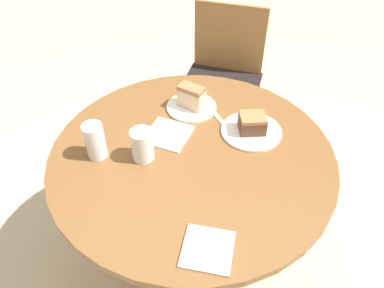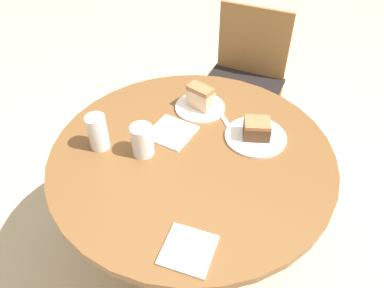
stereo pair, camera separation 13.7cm
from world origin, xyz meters
TOP-DOWN VIEW (x-y plane):
  - ground_plane at (0.00, 0.00)m, footprint 8.00×8.00m
  - table at (0.00, 0.00)m, footprint 1.07×1.07m
  - chair at (0.08, 0.89)m, footprint 0.52×0.53m
  - plate_near at (-0.03, 0.27)m, footprint 0.21×0.21m
  - plate_far at (0.22, 0.14)m, footprint 0.24×0.24m
  - cake_slice_near at (-0.03, 0.27)m, footprint 0.13×0.10m
  - cake_slice_far at (0.22, 0.14)m, footprint 0.11×0.10m
  - glass_lemonade at (-0.17, -0.05)m, footprint 0.08×0.08m
  - glass_water at (-0.34, -0.05)m, footprint 0.07×0.07m
  - napkin_stack at (-0.10, 0.08)m, footprint 0.20×0.20m
  - fork at (0.09, 0.21)m, footprint 0.10×0.15m
  - napkin_side at (0.09, -0.41)m, footprint 0.16×0.16m

SIDE VIEW (x-z plane):
  - ground_plane at x=0.00m, z-range 0.00..0.00m
  - chair at x=0.08m, z-range 0.04..0.91m
  - table at x=0.00m, z-range 0.19..0.92m
  - fork at x=0.09m, z-range 0.73..0.73m
  - napkin_stack at x=-0.10m, z-range 0.73..0.73m
  - napkin_side at x=0.09m, z-range 0.73..0.73m
  - plate_near at x=-0.03m, z-range 0.73..0.74m
  - plate_far at x=0.22m, z-range 0.73..0.74m
  - cake_slice_far at x=0.22m, z-range 0.74..0.81m
  - glass_lemonade at x=-0.17m, z-range 0.72..0.84m
  - cake_slice_near at x=-0.03m, z-range 0.74..0.83m
  - glass_water at x=-0.34m, z-range 0.72..0.86m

